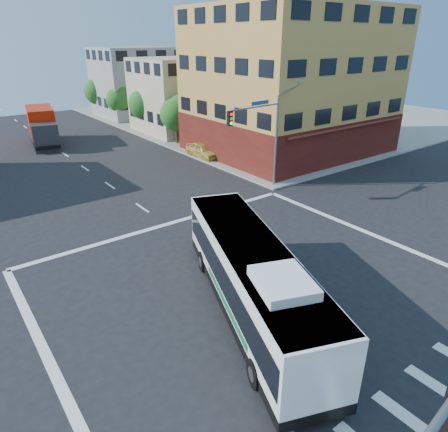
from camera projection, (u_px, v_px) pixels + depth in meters
ground at (264, 292)px, 19.08m from camera, size 120.00×120.00×0.00m
sidewalk_ne at (280, 114)px, 63.83m from camera, size 50.00×50.00×0.15m
corner_building_ne at (290, 94)px, 41.16m from camera, size 18.10×15.44×14.00m
building_east_near at (187, 95)px, 51.42m from camera, size 12.06×10.06×9.00m
building_east_far at (138, 82)px, 61.46m from camera, size 12.06×10.06×10.00m
signal_mast_ne at (262, 128)px, 29.80m from camera, size 7.91×1.13×8.07m
street_tree_a at (177, 112)px, 44.58m from camera, size 3.60×3.60×5.53m
street_tree_b at (144, 102)px, 50.37m from camera, size 3.80×3.80×5.79m
street_tree_c at (119, 98)px, 56.34m from camera, size 3.40×3.40×5.29m
street_tree_d at (98, 90)px, 62.02m from camera, size 4.00×4.00×6.03m
transit_bus at (252, 278)px, 16.97m from camera, size 6.86×12.47×3.66m
box_truck at (43, 127)px, 45.17m from camera, size 4.07×9.20×4.00m
parked_car at (203, 150)px, 40.41m from camera, size 1.86×4.52×1.53m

